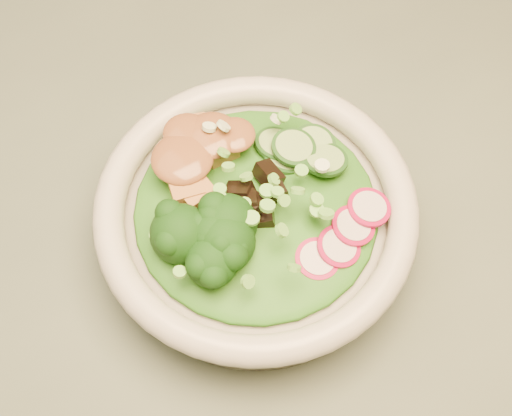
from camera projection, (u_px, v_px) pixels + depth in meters
salad_bowl at (256, 220)px, 0.53m from camera, size 0.24×0.24×0.06m
lettuce_bed at (256, 207)px, 0.51m from camera, size 0.18×0.18×0.02m
broccoli_florets at (209, 255)px, 0.48m from camera, size 0.08×0.08×0.04m
radish_slices at (324, 248)px, 0.49m from camera, size 0.10×0.06×0.02m
cucumber_slices at (305, 149)px, 0.53m from camera, size 0.07×0.07×0.03m
mushroom_heap at (244, 192)px, 0.51m from camera, size 0.07×0.07×0.03m
tofu_cubes at (198, 159)px, 0.52m from camera, size 0.09×0.07×0.03m
peanut_sauce at (197, 151)px, 0.51m from camera, size 0.06×0.05×0.01m
scallion_garnish at (256, 194)px, 0.50m from camera, size 0.17×0.17×0.02m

